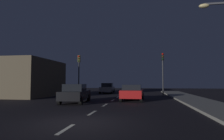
{
  "coord_description": "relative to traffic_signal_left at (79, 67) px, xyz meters",
  "views": [
    {
      "loc": [
        2.8,
        -8.09,
        1.73
      ],
      "look_at": [
        -0.81,
        14.9,
        3.18
      ],
      "focal_mm": 31.05,
      "sensor_mm": 36.0,
      "label": 1
    }
  ],
  "objects": [
    {
      "name": "car_stopped_ahead",
      "position": [
        7.14,
        -5.66,
        -2.85
      ],
      "size": [
        2.12,
        4.04,
        1.48
      ],
      "color": "#B21919",
      "rests_on": "ground_plane"
    },
    {
      "name": "lane_stripe_sixth",
      "position": [
        5.28,
        1.97,
        -3.61
      ],
      "size": [
        0.16,
        1.6,
        0.01
      ],
      "primitive_type": "cube",
      "color": "silver",
      "rests_on": "ground_plane"
    },
    {
      "name": "lane_stripe_fifth",
      "position": [
        5.28,
        -1.83,
        -3.61
      ],
      "size": [
        0.16,
        1.6,
        0.01
      ],
      "primitive_type": "cube",
      "color": "silver",
      "rests_on": "ground_plane"
    },
    {
      "name": "traffic_signal_left",
      "position": [
        0.0,
        0.0,
        0.0
      ],
      "size": [
        0.32,
        0.38,
        5.19
      ],
      "color": "black",
      "rests_on": "ground_plane"
    },
    {
      "name": "lane_stripe_fourth",
      "position": [
        5.28,
        -5.63,
        -3.61
      ],
      "size": [
        0.16,
        1.6,
        0.01
      ],
      "primitive_type": "cube",
      "color": "silver",
      "rests_on": "ground_plane"
    },
    {
      "name": "lane_stripe_second",
      "position": [
        5.28,
        -13.23,
        -3.61
      ],
      "size": [
        0.16,
        1.6,
        0.01
      ],
      "primitive_type": "cube",
      "color": "silver",
      "rests_on": "ground_plane"
    },
    {
      "name": "lane_stripe_third",
      "position": [
        5.28,
        -9.43,
        -3.61
      ],
      "size": [
        0.16,
        1.6,
        0.01
      ],
      "primitive_type": "cube",
      "color": "silver",
      "rests_on": "ground_plane"
    },
    {
      "name": "storefront_left",
      "position": [
        -4.93,
        -2.06,
        -1.42
      ],
      "size": [
        4.42,
        8.74,
        4.39
      ],
      "primitive_type": "cube",
      "color": "brown",
      "rests_on": "ground_plane"
    },
    {
      "name": "car_adjacent_lane",
      "position": [
        2.55,
        -8.39,
        -2.83
      ],
      "size": [
        2.16,
        4.27,
        1.56
      ],
      "color": "black",
      "rests_on": "ground_plane"
    },
    {
      "name": "traffic_signal_right",
      "position": [
        10.53,
        0.0,
        0.04
      ],
      "size": [
        0.32,
        0.38,
        5.24
      ],
      "color": "#2D2D30",
      "rests_on": "ground_plane"
    },
    {
      "name": "car_oncoming_far",
      "position": [
        2.68,
        5.76,
        -2.83
      ],
      "size": [
        2.08,
        4.2,
        1.57
      ],
      "color": "gray",
      "rests_on": "ground_plane"
    },
    {
      "name": "sidewalk_curb_right",
      "position": [
        12.78,
        -8.83,
        -3.54
      ],
      "size": [
        3.0,
        40.0,
        0.15
      ],
      "primitive_type": "cube",
      "color": "gray",
      "rests_on": "ground_plane"
    },
    {
      "name": "ground_plane",
      "position": [
        5.28,
        -8.83,
        -3.62
      ],
      "size": [
        80.0,
        80.0,
        0.0
      ],
      "primitive_type": "plane",
      "color": "black"
    },
    {
      "name": "lane_stripe_nearest",
      "position": [
        5.28,
        -17.03,
        -3.61
      ],
      "size": [
        0.16,
        1.6,
        0.01
      ],
      "primitive_type": "cube",
      "color": "silver",
      "rests_on": "ground_plane"
    }
  ]
}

